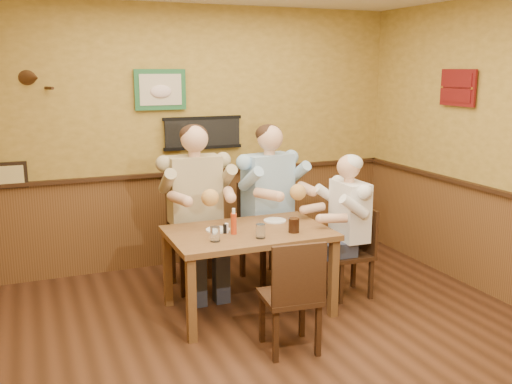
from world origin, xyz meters
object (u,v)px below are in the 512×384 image
chair_back_left (196,238)px  dining_table (249,240)px  chair_right_end (348,252)px  water_glass_mid (261,231)px  pepper_shaker (225,229)px  hot_sauce_bottle (234,223)px  salt_shaker (227,228)px  chair_near_side (290,294)px  diner_tan_shirt (195,216)px  water_glass_left (215,234)px  cola_tumbler (294,225)px  diner_blue_polo (268,211)px  chair_back_right (268,232)px  diner_white_elder (349,234)px

chair_back_left → dining_table: bearing=-68.9°
chair_right_end → water_glass_mid: (-1.00, -0.23, 0.38)m
chair_right_end → pepper_shaker: 1.28m
chair_right_end → hot_sauce_bottle: (-1.17, -0.03, 0.42)m
water_glass_mid → salt_shaker: (-0.21, 0.26, -0.02)m
chair_back_left → pepper_shaker: bearing=-85.7°
chair_near_side → diner_tan_shirt: bearing=-72.9°
water_glass_left → diner_tan_shirt: bearing=83.9°
cola_tumbler → salt_shaker: size_ratio=1.47×
diner_blue_polo → hot_sauce_bottle: 0.98m
chair_near_side → hot_sauce_bottle: (-0.19, 0.73, 0.40)m
hot_sauce_bottle → pepper_shaker: (-0.06, 0.05, -0.06)m
chair_back_left → hot_sauce_bottle: (0.12, -0.78, 0.34)m
dining_table → chair_near_side: bearing=-87.9°
chair_back_left → diner_blue_polo: size_ratio=0.71×
hot_sauce_bottle → chair_back_left: bearing=98.5°
chair_back_right → hot_sauce_bottle: bearing=-142.8°
chair_back_right → water_glass_left: chair_back_right is taller
salt_shaker → water_glass_left: bearing=-130.3°
pepper_shaker → salt_shaker: bearing=29.6°
chair_back_left → chair_right_end: (1.28, -0.74, -0.08)m
dining_table → chair_right_end: 1.03m
chair_right_end → chair_back_right: bearing=-141.2°
chair_back_left → water_glass_mid: chair_back_left is taller
diner_tan_shirt → water_glass_left: 0.92m
diner_blue_polo → water_glass_mid: bearing=-128.6°
chair_right_end → diner_white_elder: 0.18m
diner_tan_shirt → dining_table: bearing=-68.9°
diner_tan_shirt → diner_blue_polo: diner_tan_shirt is taller
dining_table → hot_sauce_bottle: bearing=-160.4°
pepper_shaker → water_glass_left: bearing=-128.4°
dining_table → water_glass_mid: (0.01, -0.25, 0.15)m
cola_tumbler → pepper_shaker: cola_tumbler is taller
chair_back_left → pepper_shaker: 0.78m
dining_table → diner_tan_shirt: 0.77m
chair_right_end → chair_near_side: (-0.98, -0.76, 0.02)m
chair_back_right → diner_tan_shirt: diner_tan_shirt is taller
cola_tumbler → water_glass_left: bearing=179.7°
chair_right_end → cola_tumbler: (-0.67, -0.18, 0.38)m
water_glass_left → water_glass_mid: bearing=-8.2°
dining_table → chair_right_end: (1.01, -0.02, -0.23)m
water_glass_left → chair_back_left: bearing=83.9°
diner_tan_shirt → hot_sauce_bottle: size_ratio=7.16×
cola_tumbler → hot_sauce_bottle: (-0.50, 0.14, 0.04)m
chair_back_right → pepper_shaker: chair_back_right is taller
chair_back_right → salt_shaker: 1.00m
water_glass_mid → chair_near_side: bearing=-87.8°
diner_white_elder → pepper_shaker: (-1.23, 0.02, 0.18)m
pepper_shaker → chair_back_left: bearing=94.1°
chair_near_side → water_glass_mid: bearing=-82.2°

